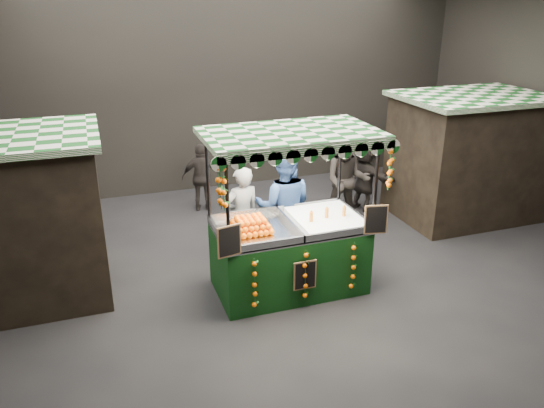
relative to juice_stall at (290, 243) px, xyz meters
name	(u,v)px	position (x,y,z in m)	size (l,w,h in m)	color
ground	(298,279)	(0.24, 0.24, -0.82)	(12.00, 12.00, 0.00)	black
market_hall	(302,75)	(0.24, 0.24, 2.57)	(12.10, 10.10, 5.05)	black
neighbour_stall_left	(5,220)	(-4.16, 1.24, 0.49)	(3.00, 2.20, 2.60)	black
neighbour_stall_right	(467,156)	(4.64, 1.74, 0.49)	(3.00, 2.20, 2.60)	black
juice_stall	(290,243)	(0.00, 0.00, 0.00)	(2.71, 1.59, 2.62)	black
vendor_grey	(242,216)	(-0.47, 1.11, 0.08)	(0.71, 0.52, 1.80)	slate
vendor_blue	(284,207)	(0.23, 0.93, 0.24)	(1.25, 1.13, 2.11)	navy
shopper_0	(75,208)	(-3.21, 2.66, 0.02)	(0.71, 0.60, 1.67)	black
shopper_1	(347,181)	(2.00, 2.04, 0.15)	(1.15, 1.04, 1.93)	#2C2724
shopper_2	(202,177)	(-0.60, 3.82, -0.06)	(0.95, 0.57, 1.51)	#2A2522
shopper_3	(355,148)	(3.61, 4.77, -0.05)	(0.95, 1.14, 1.53)	#2A2422
shopper_4	(73,178)	(-3.26, 4.36, 0.04)	(0.99, 0.94, 1.70)	#2A2622
shopper_5	(365,176)	(2.76, 2.66, -0.04)	(0.88, 1.51, 1.55)	#282320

